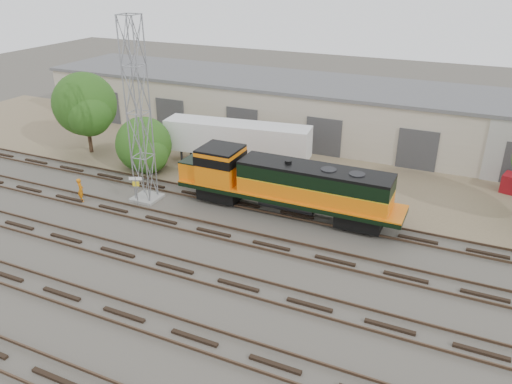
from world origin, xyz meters
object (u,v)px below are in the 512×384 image
at_px(worker, 81,190).
at_px(semi_trailer, 240,140).
at_px(locomotive, 284,184).
at_px(signal_tower, 139,116).

relative_size(worker, semi_trailer, 0.14).
bearing_deg(semi_trailer, locomotive, -52.58).
height_order(signal_tower, semi_trailer, signal_tower).
bearing_deg(worker, semi_trailer, -82.69).
height_order(worker, semi_trailer, semi_trailer).
xyz_separation_m(signal_tower, semi_trailer, (3.38, 8.59, -3.87)).
relative_size(locomotive, semi_trailer, 1.26).
distance_m(signal_tower, worker, 7.10).
relative_size(locomotive, signal_tower, 1.23).
height_order(locomotive, signal_tower, signal_tower).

